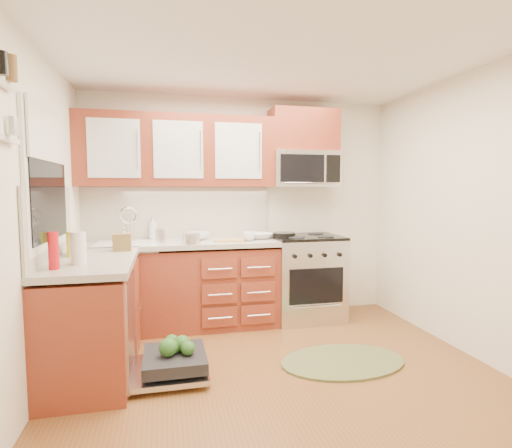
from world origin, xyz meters
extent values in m
plane|color=brown|center=(0.00, 0.00, 0.00)|extent=(3.50, 3.50, 0.00)
plane|color=white|center=(0.00, 0.00, 2.50)|extent=(3.50, 3.50, 0.00)
cube|color=white|center=(0.00, 1.75, 1.25)|extent=(3.50, 0.04, 2.50)
cube|color=white|center=(0.00, -1.75, 1.25)|extent=(3.50, 0.04, 2.50)
cube|color=white|center=(-1.75, 0.00, 1.25)|extent=(0.04, 3.50, 2.50)
cube|color=white|center=(1.75, 0.00, 1.25)|extent=(0.04, 3.50, 2.50)
cube|color=maroon|center=(-0.73, 1.45, 0.42)|extent=(2.05, 0.60, 0.85)
cube|color=maroon|center=(-1.45, 0.52, 0.42)|extent=(0.60, 1.25, 0.85)
cube|color=beige|center=(-0.72, 1.44, 0.90)|extent=(2.07, 0.64, 0.05)
cube|color=beige|center=(-1.44, 0.53, 0.90)|extent=(0.64, 1.27, 0.05)
cube|color=beige|center=(-0.73, 1.74, 1.21)|extent=(2.05, 0.02, 0.57)
cube|color=beige|center=(-1.74, 0.52, 1.21)|extent=(0.02, 1.25, 0.57)
cube|color=maroon|center=(0.68, 1.57, 2.13)|extent=(0.76, 0.35, 0.47)
cube|color=white|center=(-1.71, 0.50, 1.88)|extent=(0.02, 0.96, 0.40)
cube|color=white|center=(-1.72, -0.35, 2.05)|extent=(0.04, 0.40, 0.03)
cube|color=white|center=(-1.72, -0.35, 1.75)|extent=(0.04, 0.40, 0.03)
cylinder|color=black|center=(0.40, 1.39, 0.97)|extent=(0.27, 0.27, 0.05)
cylinder|color=silver|center=(-0.62, 1.22, 0.98)|extent=(0.19, 0.19, 0.11)
cube|color=tan|center=(-0.22, 1.33, 0.94)|extent=(0.35, 0.26, 0.02)
cylinder|color=silver|center=(-0.92, 1.33, 1.00)|extent=(0.12, 0.12, 0.15)
cylinder|color=white|center=(-1.50, 0.31, 1.04)|extent=(0.11, 0.11, 0.24)
cylinder|color=yellow|center=(-1.62, 0.66, 1.03)|extent=(0.09, 0.09, 0.21)
cylinder|color=red|center=(-1.62, 0.14, 1.05)|extent=(0.07, 0.07, 0.26)
cube|color=brown|center=(-1.25, 0.91, 1.00)|extent=(0.16, 0.11, 0.15)
cube|color=teal|center=(-1.60, 0.74, 1.00)|extent=(0.09, 0.06, 0.15)
imported|color=#999999|center=(0.15, 1.46, 0.96)|extent=(0.29, 0.29, 0.07)
imported|color=#999999|center=(-0.53, 1.54, 0.97)|extent=(0.33, 0.33, 0.08)
imported|color=#999999|center=(-0.01, 1.31, 0.98)|extent=(0.14, 0.14, 0.10)
imported|color=#999999|center=(-1.00, 1.68, 1.06)|extent=(0.13, 0.13, 0.26)
imported|color=#999999|center=(-1.25, 1.05, 1.02)|extent=(0.12, 0.12, 0.19)
imported|color=#999999|center=(-1.62, 0.80, 1.00)|extent=(0.16, 0.16, 0.15)
camera|label=1|loc=(-0.87, -2.80, 1.47)|focal=28.00mm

